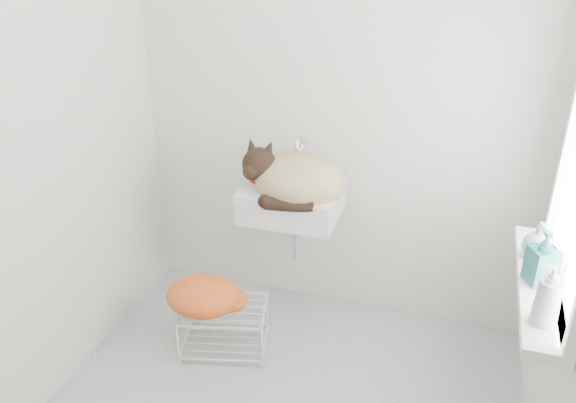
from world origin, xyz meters
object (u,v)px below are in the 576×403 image
(bottle_b, at_px, (538,282))
(bottle_c, at_px, (535,257))
(cat, at_px, (294,180))
(sink, at_px, (293,186))
(wire_rack, at_px, (224,324))
(bottle_a, at_px, (542,323))

(bottle_b, relative_size, bottle_c, 1.36)
(cat, bearing_deg, bottle_c, -8.20)
(bottle_c, bearing_deg, bottle_b, -90.00)
(cat, bearing_deg, bottle_b, -16.37)
(sink, height_order, bottle_b, bottle_b)
(sink, distance_m, bottle_b, 1.29)
(cat, height_order, bottle_b, cat)
(bottle_b, bearing_deg, sink, 154.65)
(cat, relative_size, wire_rack, 1.26)
(bottle_a, xyz_separation_m, bottle_c, (0.00, 0.45, 0.00))
(sink, xyz_separation_m, bottle_a, (1.16, -0.82, 0.00))
(wire_rack, xyz_separation_m, bottle_c, (1.44, -0.01, 0.70))
(cat, xyz_separation_m, bottle_c, (1.15, -0.34, -0.04))
(wire_rack, xyz_separation_m, bottle_b, (1.44, -0.20, 0.70))
(cat, relative_size, bottle_a, 2.68)
(wire_rack, bearing_deg, cat, 49.73)
(wire_rack, height_order, bottle_c, bottle_c)
(cat, relative_size, bottle_b, 2.48)
(sink, height_order, wire_rack, sink)
(cat, height_order, bottle_a, cat)
(bottle_a, xyz_separation_m, bottle_b, (0.00, 0.26, 0.00))
(cat, distance_m, bottle_a, 1.40)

